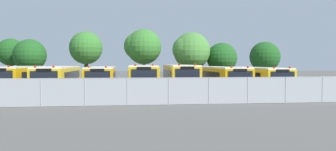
{
  "coord_description": "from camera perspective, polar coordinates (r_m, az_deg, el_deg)",
  "views": [
    {
      "loc": [
        -0.97,
        -30.31,
        2.78
      ],
      "look_at": [
        2.54,
        0.0,
        1.6
      ],
      "focal_mm": 34.09,
      "sensor_mm": 36.0,
      "label": 1
    }
  ],
  "objects": [
    {
      "name": "ground_plane",
      "position": [
        30.45,
        -4.75,
        -3.03
      ],
      "size": [
        160.0,
        160.0,
        0.0
      ],
      "primitive_type": "plane",
      "color": "#595651"
    },
    {
      "name": "school_bus_0",
      "position": [
        32.17,
        -25.07,
        -0.48
      ],
      "size": [
        2.64,
        9.39,
        2.63
      ],
      "rotation": [
        0.0,
        0.0,
        3.14
      ],
      "color": "#EAA80C",
      "rests_on": "ground_plane"
    },
    {
      "name": "school_bus_1",
      "position": [
        31.01,
        -18.92,
        -0.49
      ],
      "size": [
        2.77,
        11.67,
        2.62
      ],
      "rotation": [
        0.0,
        0.0,
        3.17
      ],
      "color": "yellow",
      "rests_on": "ground_plane"
    },
    {
      "name": "school_bus_2",
      "position": [
        30.64,
        -11.83,
        -0.5
      ],
      "size": [
        2.71,
        9.36,
        2.57
      ],
      "rotation": [
        0.0,
        0.0,
        3.17
      ],
      "color": "#EAA80C",
      "rests_on": "ground_plane"
    },
    {
      "name": "school_bus_3",
      "position": [
        30.5,
        -4.61,
        -0.33
      ],
      "size": [
        2.64,
        9.4,
        2.72
      ],
      "rotation": [
        0.0,
        0.0,
        3.14
      ],
      "color": "yellow",
      "rests_on": "ground_plane"
    },
    {
      "name": "school_bus_4",
      "position": [
        30.75,
        2.07,
        -0.27
      ],
      "size": [
        2.71,
        10.37,
        2.75
      ],
      "rotation": [
        0.0,
        0.0,
        3.12
      ],
      "color": "yellow",
      "rests_on": "ground_plane"
    },
    {
      "name": "school_bus_5",
      "position": [
        31.42,
        9.19,
        -0.41
      ],
      "size": [
        2.87,
        11.31,
        2.56
      ],
      "rotation": [
        0.0,
        0.0,
        3.17
      ],
      "color": "#EAA80C",
      "rests_on": "ground_plane"
    },
    {
      "name": "school_bus_6",
      "position": [
        32.62,
        15.34,
        -0.42
      ],
      "size": [
        2.8,
        11.25,
        2.51
      ],
      "rotation": [
        0.0,
        0.0,
        3.16
      ],
      "color": "yellow",
      "rests_on": "ground_plane"
    },
    {
      "name": "tree_0",
      "position": [
        43.34,
        -26.39,
        3.83
      ],
      "size": [
        3.33,
        3.33,
        5.78
      ],
      "color": "#4C3823",
      "rests_on": "ground_plane"
    },
    {
      "name": "tree_1",
      "position": [
        40.22,
        -23.47,
        3.3
      ],
      "size": [
        3.71,
        3.71,
        5.56
      ],
      "color": "#4C3823",
      "rests_on": "ground_plane"
    },
    {
      "name": "tree_2",
      "position": [
        41.11,
        -14.54,
        4.85
      ],
      "size": [
        4.09,
        4.09,
        6.74
      ],
      "color": "#4C3823",
      "rests_on": "ground_plane"
    },
    {
      "name": "tree_3",
      "position": [
        39.39,
        -4.7,
        5.16
      ],
      "size": [
        4.6,
        4.33,
        6.97
      ],
      "color": "#4C3823",
      "rests_on": "ground_plane"
    },
    {
      "name": "tree_4",
      "position": [
        39.08,
        3.97,
        4.49
      ],
      "size": [
        4.68,
        4.54,
        6.56
      ],
      "color": "#4C3823",
      "rests_on": "ground_plane"
    },
    {
      "name": "tree_5",
      "position": [
        40.45,
        9.64,
        3.27
      ],
      "size": [
        3.81,
        3.81,
        5.34
      ],
      "color": "#4C3823",
      "rests_on": "ground_plane"
    },
    {
      "name": "tree_6",
      "position": [
        44.11,
        16.82,
        3.23
      ],
      "size": [
        4.0,
        4.0,
        5.63
      ],
      "color": "#4C3823",
      "rests_on": "ground_plane"
    },
    {
      "name": "chainlink_fence",
      "position": [
        21.09,
        -3.59,
        -2.76
      ],
      "size": [
        30.08,
        0.07,
        1.84
      ],
      "color": "#9EA0A3",
      "rests_on": "ground_plane"
    },
    {
      "name": "traffic_cone",
      "position": [
        23.65,
        -25.1,
        -3.99
      ],
      "size": [
        0.47,
        0.47,
        0.62
      ],
      "primitive_type": "cone",
      "color": "#EA5914",
      "rests_on": "ground_plane"
    }
  ]
}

